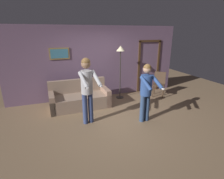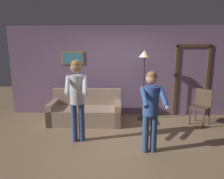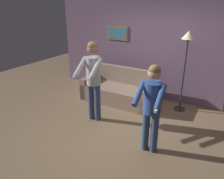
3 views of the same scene
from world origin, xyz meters
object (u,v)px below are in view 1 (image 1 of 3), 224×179
couch (80,99)px  person_standing_left (87,85)px  torchiere_lamp (120,56)px  dining_chair_distant (159,83)px  person_standing_right (146,88)px

couch → person_standing_left: 1.43m
torchiere_lamp → dining_chair_distant: 1.85m
torchiere_lamp → person_standing_left: 2.20m
person_standing_right → dining_chair_distant: 2.29m
couch → person_standing_left: bearing=-88.7°
torchiere_lamp → person_standing_left: bearing=-135.9°
couch → person_standing_left: (0.03, -1.18, 0.81)m
person_standing_left → person_standing_right: bearing=-16.0°
person_standing_right → couch: bearing=133.4°
couch → person_standing_right: 2.31m
couch → dining_chair_distant: bearing=0.4°
couch → torchiere_lamp: torchiere_lamp is taller
torchiere_lamp → dining_chair_distant: size_ratio=2.07×
person_standing_right → dining_chair_distant: bearing=46.2°
couch → torchiere_lamp: (1.57, 0.32, 1.29)m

